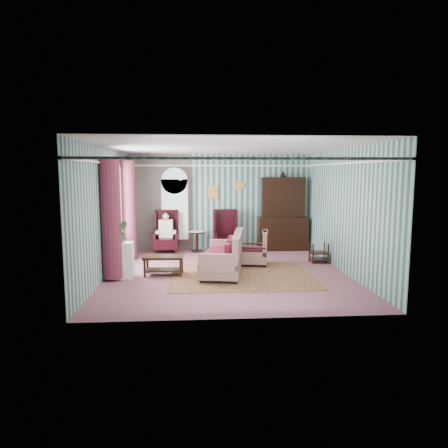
{
  "coord_description": "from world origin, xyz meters",
  "views": [
    {
      "loc": [
        -0.71,
        -9.13,
        2.32
      ],
      "look_at": [
        -0.03,
        0.6,
        1.08
      ],
      "focal_mm": 32.0,
      "sensor_mm": 36.0,
      "label": 1
    }
  ],
  "objects": [
    {
      "name": "plant_stand",
      "position": [
        -2.4,
        -0.3,
        0.4
      ],
      "size": [
        0.55,
        0.35,
        0.8
      ],
      "primitive_type": "cube",
      "color": "silver",
      "rests_on": "floor"
    },
    {
      "name": "coffee_table",
      "position": [
        -1.47,
        -0.12,
        0.22
      ],
      "size": [
        0.94,
        0.53,
        0.45
      ],
      "primitive_type": "cube",
      "rotation": [
        0.0,
        0.0,
        -0.04
      ],
      "color": "black",
      "rests_on": "floor"
    },
    {
      "name": "seated_woman",
      "position": [
        -1.6,
        2.45,
        0.59
      ],
      "size": [
        0.44,
        0.4,
        1.18
      ],
      "primitive_type": null,
      "color": "white",
      "rests_on": "floor"
    },
    {
      "name": "rug",
      "position": [
        0.3,
        -0.3,
        0.01
      ],
      "size": [
        3.2,
        2.6,
        0.01
      ],
      "primitive_type": "cube",
      "color": "#461F17",
      "rests_on": "floor"
    },
    {
      "name": "room_shell",
      "position": [
        -0.62,
        0.18,
        2.01
      ],
      "size": [
        5.53,
        6.02,
        2.91
      ],
      "color": "#366360",
      "rests_on": "ground"
    },
    {
      "name": "round_side_table",
      "position": [
        -0.7,
        2.6,
        0.3
      ],
      "size": [
        0.5,
        0.5,
        0.6
      ],
      "primitive_type": "cylinder",
      "color": "black",
      "rests_on": "floor"
    },
    {
      "name": "wingback_right",
      "position": [
        0.15,
        2.45,
        0.62
      ],
      "size": [
        0.76,
        0.8,
        1.25
      ],
      "primitive_type": "cube",
      "color": "black",
      "rests_on": "floor"
    },
    {
      "name": "nest_table",
      "position": [
        2.47,
        0.9,
        0.27
      ],
      "size": [
        0.45,
        0.38,
        0.54
      ],
      "primitive_type": "cube",
      "color": "black",
      "rests_on": "floor"
    },
    {
      "name": "wingback_left",
      "position": [
        -1.6,
        2.45,
        0.62
      ],
      "size": [
        0.76,
        0.8,
        1.25
      ],
      "primitive_type": "cube",
      "color": "black",
      "rests_on": "floor"
    },
    {
      "name": "floral_armchair",
      "position": [
        0.74,
        0.73,
        0.48
      ],
      "size": [
        0.96,
        0.86,
        0.95
      ],
      "primitive_type": "cube",
      "rotation": [
        0.0,
        0.0,
        1.39
      ],
      "color": "beige",
      "rests_on": "floor"
    },
    {
      "name": "potted_plant_c",
      "position": [
        -2.44,
        -0.25,
        1.01
      ],
      "size": [
        0.25,
        0.25,
        0.42
      ],
      "primitive_type": "imported",
      "rotation": [
        0.0,
        0.0,
        0.1
      ],
      "color": "#26581B",
      "rests_on": "plant_stand"
    },
    {
      "name": "floor",
      "position": [
        0.0,
        0.0,
        0.0
      ],
      "size": [
        6.0,
        6.0,
        0.0
      ],
      "primitive_type": "plane",
      "color": "#965766",
      "rests_on": "ground"
    },
    {
      "name": "sofa",
      "position": [
        -0.13,
        -0.09,
        0.51
      ],
      "size": [
        1.24,
        2.08,
        1.01
      ],
      "primitive_type": "cube",
      "rotation": [
        0.0,
        0.0,
        1.41
      ],
      "color": "beige",
      "rests_on": "floor"
    },
    {
      "name": "dresser_hutch",
      "position": [
        1.9,
        2.72,
        1.18
      ],
      "size": [
        1.5,
        0.56,
        2.36
      ],
      "primitive_type": "cube",
      "color": "black",
      "rests_on": "floor"
    },
    {
      "name": "potted_plant_b",
      "position": [
        -2.38,
        -0.18,
        1.04
      ],
      "size": [
        0.31,
        0.28,
        0.48
      ],
      "primitive_type": "imported",
      "rotation": [
        0.0,
        0.0,
        0.29
      ],
      "color": "#255119",
      "rests_on": "plant_stand"
    },
    {
      "name": "potted_plant_a",
      "position": [
        -2.42,
        -0.37,
        1.02
      ],
      "size": [
        0.49,
        0.47,
        0.44
      ],
      "primitive_type": "imported",
      "rotation": [
        0.0,
        0.0,
        -0.4
      ],
      "color": "#194D18",
      "rests_on": "plant_stand"
    },
    {
      "name": "bookcase",
      "position": [
        -1.35,
        2.84,
        1.12
      ],
      "size": [
        0.8,
        0.28,
        2.24
      ],
      "primitive_type": "cube",
      "color": "silver",
      "rests_on": "floor"
    }
  ]
}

